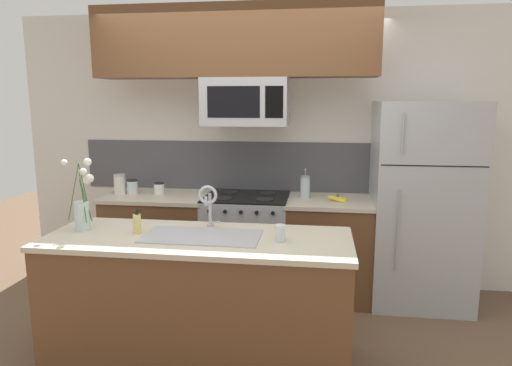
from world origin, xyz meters
TOP-DOWN VIEW (x-y plane):
  - ground_plane at (0.00, 0.00)m, footprint 10.00×10.00m
  - rear_partition at (0.30, 1.28)m, footprint 5.20×0.10m
  - splash_band at (0.00, 1.22)m, footprint 3.37×0.01m
  - back_counter_left at (-0.85, 0.90)m, footprint 0.96×0.65m
  - back_counter_right at (0.75, 0.90)m, footprint 0.77×0.65m
  - stove_range at (0.00, 0.90)m, footprint 0.76×0.64m
  - microwave at (0.00, 0.88)m, footprint 0.74×0.40m
  - upper_cabinet_band at (-0.10, 0.85)m, footprint 2.43×0.34m
  - refrigerator at (1.54, 0.92)m, footprint 0.84×0.74m
  - storage_jar_tall at (-1.21, 0.89)m, footprint 0.11×0.11m
  - storage_jar_medium at (-1.09, 0.90)m, footprint 0.10×0.10m
  - storage_jar_short at (-0.84, 0.93)m, footprint 0.10×0.10m
  - banana_bunch at (0.82, 0.84)m, footprint 0.19×0.12m
  - french_press at (0.53, 0.96)m, footprint 0.09×0.09m
  - island_counter at (-0.12, -0.35)m, footprint 2.00×0.74m
  - kitchen_sink at (-0.10, -0.35)m, footprint 0.76×0.39m
  - sink_faucet at (-0.09, -0.16)m, footprint 0.14×0.14m
  - dish_soap_bottle at (-0.54, -0.34)m, footprint 0.06×0.05m
  - drinking_glass at (0.42, -0.38)m, footprint 0.07×0.07m
  - flower_vase at (-0.93, -0.31)m, footprint 0.22×0.15m

SIDE VIEW (x-z plane):
  - ground_plane at x=0.00m, z-range 0.00..0.00m
  - island_counter at x=-0.12m, z-range 0.00..0.91m
  - back_counter_left at x=-0.85m, z-range 0.00..0.91m
  - back_counter_right at x=0.75m, z-range 0.00..0.91m
  - stove_range at x=0.00m, z-range 0.00..0.93m
  - kitchen_sink at x=-0.10m, z-range 0.76..0.92m
  - refrigerator at x=1.54m, z-range 0.00..1.77m
  - banana_bunch at x=0.82m, z-range 0.89..0.97m
  - drinking_glass at x=0.42m, z-range 0.91..1.02m
  - storage_jar_short at x=-0.84m, z-range 0.91..1.02m
  - storage_jar_medium at x=-1.09m, z-range 0.91..1.05m
  - dish_soap_bottle at x=-0.54m, z-range 0.90..1.06m
  - storage_jar_tall at x=-1.21m, z-range 0.91..1.10m
  - french_press at x=0.53m, z-range 0.88..1.14m
  - flower_vase at x=-0.93m, z-range 0.82..1.31m
  - sink_faucet at x=-0.09m, z-range 0.95..1.26m
  - splash_band at x=0.00m, z-range 0.91..1.39m
  - rear_partition at x=0.30m, z-range 0.00..2.60m
  - microwave at x=0.00m, z-range 1.57..1.97m
  - upper_cabinet_band at x=-0.10m, z-range 1.97..2.57m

